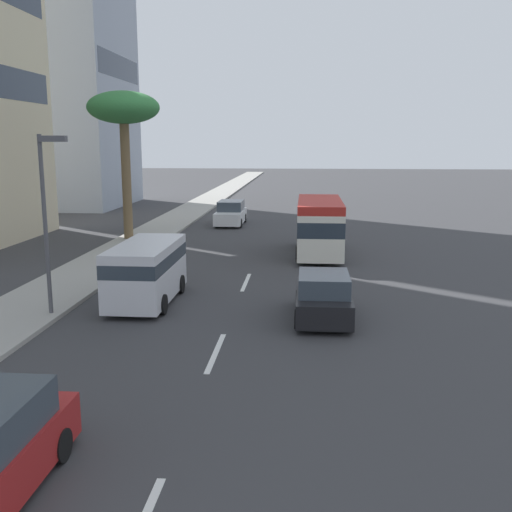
{
  "coord_description": "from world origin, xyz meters",
  "views": [
    {
      "loc": [
        -3.08,
        -2.48,
        5.9
      ],
      "look_at": [
        18.85,
        -0.63,
        1.62
      ],
      "focal_mm": 41.23,
      "sensor_mm": 36.0,
      "label": 1
    }
  ],
  "objects_px": {
    "car_lead": "(231,213)",
    "car_third": "(323,297)",
    "street_lamp": "(47,203)",
    "van_fourth": "(147,269)",
    "palm_tree": "(124,112)",
    "minibus_fifth": "(319,225)"
  },
  "relations": [
    {
      "from": "minibus_fifth",
      "to": "palm_tree",
      "type": "bearing_deg",
      "value": 72.44
    },
    {
      "from": "minibus_fifth",
      "to": "palm_tree",
      "type": "relative_size",
      "value": 0.8
    },
    {
      "from": "car_lead",
      "to": "minibus_fifth",
      "type": "bearing_deg",
      "value": 28.78
    },
    {
      "from": "car_lead",
      "to": "minibus_fifth",
      "type": "relative_size",
      "value": 0.68
    },
    {
      "from": "palm_tree",
      "to": "street_lamp",
      "type": "distance_m",
      "value": 16.32
    },
    {
      "from": "car_third",
      "to": "street_lamp",
      "type": "relative_size",
      "value": 0.67
    },
    {
      "from": "van_fourth",
      "to": "car_lead",
      "type": "bearing_deg",
      "value": 178.79
    },
    {
      "from": "car_lead",
      "to": "car_third",
      "type": "height_order",
      "value": "car_lead"
    },
    {
      "from": "car_lead",
      "to": "car_third",
      "type": "distance_m",
      "value": 23.51
    },
    {
      "from": "car_lead",
      "to": "street_lamp",
      "type": "relative_size",
      "value": 0.79
    },
    {
      "from": "car_lead",
      "to": "street_lamp",
      "type": "xyz_separation_m",
      "value": [
        -23.3,
        3.14,
        3.11
      ]
    },
    {
      "from": "car_lead",
      "to": "van_fourth",
      "type": "distance_m",
      "value": 21.23
    },
    {
      "from": "car_lead",
      "to": "street_lamp",
      "type": "distance_m",
      "value": 23.72
    },
    {
      "from": "van_fourth",
      "to": "minibus_fifth",
      "type": "xyz_separation_m",
      "value": [
        10.04,
        -6.59,
        0.32
      ]
    },
    {
      "from": "car_lead",
      "to": "palm_tree",
      "type": "bearing_deg",
      "value": -35.03
    },
    {
      "from": "van_fourth",
      "to": "palm_tree",
      "type": "height_order",
      "value": "palm_tree"
    },
    {
      "from": "palm_tree",
      "to": "minibus_fifth",
      "type": "bearing_deg",
      "value": -107.56
    },
    {
      "from": "car_third",
      "to": "minibus_fifth",
      "type": "height_order",
      "value": "minibus_fifth"
    },
    {
      "from": "van_fourth",
      "to": "palm_tree",
      "type": "distance_m",
      "value": 15.82
    },
    {
      "from": "van_fourth",
      "to": "minibus_fifth",
      "type": "bearing_deg",
      "value": 146.74
    },
    {
      "from": "car_lead",
      "to": "street_lamp",
      "type": "bearing_deg",
      "value": -7.67
    },
    {
      "from": "minibus_fifth",
      "to": "palm_tree",
      "type": "height_order",
      "value": "palm_tree"
    }
  ]
}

